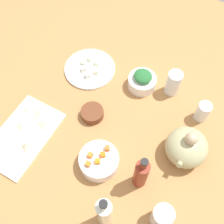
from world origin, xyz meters
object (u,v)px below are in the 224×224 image
plate_tofu (90,69)px  bowl_carrots (99,161)px  drinking_glass_0 (173,83)px  drinking_glass_1 (203,112)px  cutting_board (23,136)px  bowl_small_side (92,113)px  teapot (187,147)px  bottle_1 (141,174)px  drinking_glass_2 (162,216)px  bowl_greens (142,82)px  bottle_0 (105,214)px

plate_tofu → bowl_carrots: bowl_carrots is taller
drinking_glass_0 → drinking_glass_1: drinking_glass_0 is taller
cutting_board → bowl_small_side: 30.35cm
drinking_glass_0 → drinking_glass_1: size_ratio=1.27×
bowl_carrots → teapot: bearing=126.0°
bottle_1 → plate_tofu: bearing=-130.3°
drinking_glass_0 → drinking_glass_2: drinking_glass_0 is taller
bottle_1 → bowl_small_side: bearing=-118.4°
bowl_carrots → drinking_glass_1: (-39.05, 27.81, 1.70)cm
drinking_glass_2 → plate_tofu: bearing=-129.3°
cutting_board → plate_tofu: size_ratio=1.40×
bowl_greens → bowl_carrots: bearing=2.1°
teapot → bowl_greens: bearing=-127.1°
drinking_glass_1 → bowl_greens: bearing=-95.7°
bowl_small_side → cutting_board: bearing=-42.4°
bottle_0 → drinking_glass_2: bottle_0 is taller
cutting_board → drinking_glass_2: bearing=87.4°
bowl_greens → teapot: (21.97, 29.10, 3.64)cm
drinking_glass_2 → bottle_0: bearing=-61.2°
bowl_greens → bowl_small_side: size_ratio=1.30×
cutting_board → drinking_glass_2: (2.90, 63.30, 4.87)cm
bowl_carrots → bowl_small_side: size_ratio=1.58×
plate_tofu → bottle_0: 69.30cm
plate_tofu → drinking_glass_1: drinking_glass_1 is taller
drinking_glass_1 → plate_tofu: bearing=-89.6°
cutting_board → bowl_greens: (-46.74, 32.40, 2.34)cm
teapot → drinking_glass_2: (27.67, 1.81, -1.11)cm
cutting_board → drinking_glass_2: size_ratio=3.15×
drinking_glass_1 → drinking_glass_2: 46.74cm
bowl_greens → bowl_carrots: size_ratio=0.83×
bowl_carrots → bowl_small_side: (-17.64, -13.51, -1.23)cm
plate_tofu → drinking_glass_2: bearing=50.7°
bowl_carrots → bowl_small_side: 22.25cm
bowl_greens → bottle_0: (59.08, 13.76, 9.01)cm
cutting_board → drinking_glass_0: bearing=138.1°
bottle_1 → drinking_glass_0: bottle_1 is taller
plate_tofu → bowl_greens: 26.10cm
bowl_small_side → teapot: teapot is taller
drinking_glass_1 → drinking_glass_0: bearing=-112.9°
bowl_greens → plate_tofu: bearing=-82.7°
bottle_0 → drinking_glass_1: size_ratio=2.84×
plate_tofu → bowl_greens: (-3.31, 25.79, 2.24)cm
bowl_greens → bottle_1: bearing=24.2°
bowl_carrots → teapot: (-20.01, 27.55, 3.39)cm
bowl_greens → bottle_0: size_ratio=0.47×
plate_tofu → bowl_small_side: bearing=33.3°
teapot → drinking_glass_0: 30.47cm
plate_tofu → bottle_1: bearing=49.7°
bowl_greens → teapot: bearing=52.9°
cutting_board → plate_tofu: 43.93cm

